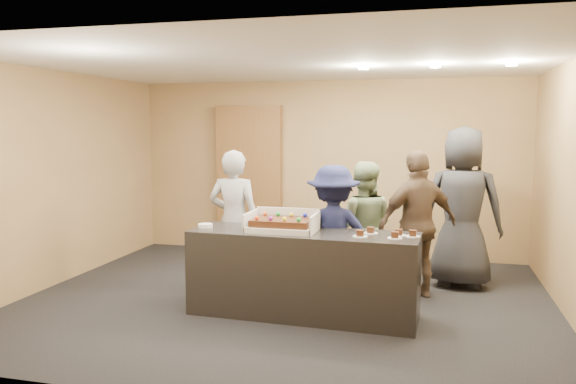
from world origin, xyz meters
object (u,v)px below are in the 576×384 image
(storage_cabinet, at_px, (249,179))
(person_server_grey, at_px, (234,221))
(sheet_cake, at_px, (282,222))
(plate_stack, at_px, (205,226))
(person_dark_suit, at_px, (462,207))
(cake_box, at_px, (283,226))
(person_brown_extra, at_px, (418,224))
(serving_counter, at_px, (303,274))
(person_navy_man, at_px, (333,235))
(person_sage_man, at_px, (362,228))

(storage_cabinet, xyz_separation_m, person_server_grey, (0.52, -2.15, -0.30))
(sheet_cake, xyz_separation_m, plate_stack, (-0.87, -0.01, -0.08))
(person_dark_suit, bearing_deg, sheet_cake, 46.54)
(cake_box, height_order, person_server_grey, person_server_grey)
(person_brown_extra, xyz_separation_m, person_dark_suit, (0.52, 0.58, 0.14))
(storage_cabinet, height_order, sheet_cake, storage_cabinet)
(serving_counter, distance_m, person_dark_suit, 2.35)
(serving_counter, bearing_deg, sheet_cake, -177.74)
(serving_counter, bearing_deg, storage_cabinet, 120.71)
(serving_counter, height_order, plate_stack, plate_stack)
(storage_cabinet, xyz_separation_m, person_navy_man, (1.78, -2.39, -0.38))
(person_sage_man, height_order, person_brown_extra, person_brown_extra)
(storage_cabinet, distance_m, person_server_grey, 2.23)
(person_server_grey, relative_size, person_dark_suit, 0.86)
(person_sage_man, bearing_deg, person_dark_suit, -157.08)
(person_sage_man, distance_m, person_navy_man, 0.59)
(person_navy_man, relative_size, person_dark_suit, 0.79)
(sheet_cake, distance_m, person_dark_suit, 2.46)
(sheet_cake, relative_size, person_navy_man, 0.39)
(cake_box, bearing_deg, person_brown_extra, 34.67)
(sheet_cake, xyz_separation_m, person_server_grey, (-0.79, 0.70, -0.14))
(sheet_cake, height_order, person_server_grey, person_server_grey)
(serving_counter, bearing_deg, person_sage_man, 65.10)
(sheet_cake, distance_m, plate_stack, 0.87)
(serving_counter, height_order, person_server_grey, person_server_grey)
(cake_box, height_order, person_brown_extra, person_brown_extra)
(sheet_cake, bearing_deg, person_navy_man, 44.20)
(storage_cabinet, distance_m, person_brown_extra, 3.28)
(cake_box, bearing_deg, storage_cabinet, 114.98)
(storage_cabinet, distance_m, sheet_cake, 3.14)
(sheet_cake, distance_m, person_navy_man, 0.69)
(sheet_cake, height_order, person_sage_man, person_sage_man)
(plate_stack, bearing_deg, person_navy_man, 19.18)
(serving_counter, bearing_deg, person_server_grey, 147.99)
(plate_stack, distance_m, person_server_grey, 0.71)
(person_sage_man, relative_size, person_dark_suit, 0.79)
(cake_box, bearing_deg, person_navy_man, 42.49)
(person_navy_man, bearing_deg, storage_cabinet, -66.28)
(serving_counter, height_order, person_dark_suit, person_dark_suit)
(plate_stack, bearing_deg, sheet_cake, 0.67)
(serving_counter, distance_m, cake_box, 0.55)
(person_brown_extra, bearing_deg, sheet_cake, 1.29)
(cake_box, height_order, person_navy_man, person_navy_man)
(person_sage_man, bearing_deg, person_brown_extra, 176.22)
(storage_cabinet, bearing_deg, person_sage_man, -42.33)
(plate_stack, height_order, person_dark_suit, person_dark_suit)
(cake_box, bearing_deg, person_server_grey, 139.84)
(person_brown_extra, bearing_deg, person_sage_man, -34.43)
(serving_counter, relative_size, storage_cabinet, 1.03)
(serving_counter, relative_size, person_navy_man, 1.52)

